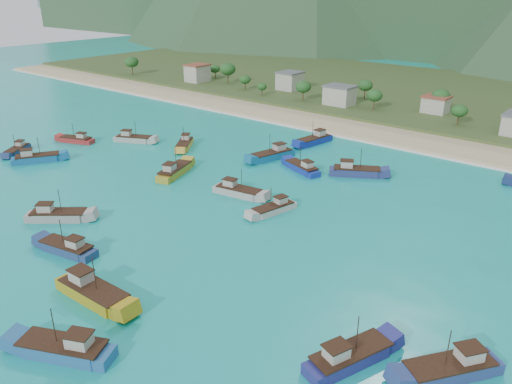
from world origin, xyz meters
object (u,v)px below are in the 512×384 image
Objects in this scene: boat_25 at (134,139)px; boat_27 at (302,168)px; boat_19 at (314,140)px; boat_22 at (77,140)px; boat_8 at (37,159)px; boat_17 at (238,192)px; boat_14 at (65,350)px; boat_15 at (349,358)px; boat_11 at (274,209)px; boat_0 at (185,145)px; boat_28 at (17,150)px; boat_24 at (272,155)px; boat_29 at (175,172)px; boat_2 at (451,369)px; boat_20 at (58,216)px; boat_1 at (356,172)px; boat_21 at (93,293)px; boat_9 at (68,249)px.

boat_25 is 1.02× the size of boat_27.
boat_22 is at bearing 46.81° from boat_19.
boat_8 is 1.02× the size of boat_17.
boat_14 is 84.38m from boat_25.
boat_15 is 1.15× the size of boat_22.
boat_0 is at bearing -9.60° from boat_11.
boat_28 is (-63.20, -34.08, -0.13)m from boat_27.
boat_15 is (73.08, -43.80, 0.09)m from boat_0.
boat_24 is at bearing 82.25° from boat_25.
boat_29 reaches higher than boat_8.
boat_19 reaches higher than boat_15.
boat_19 is at bearing 145.87° from boat_15.
boat_28 is at bearing 31.02° from boat_2.
boat_2 is 68.65m from boat_20.
boat_17 is 62.80m from boat_28.
boat_28 is at bearing -92.51° from boat_1.
boat_17 is at bearing 2.06° from boat_11.
boat_17 reaches higher than boat_22.
boat_19 is at bearing -171.05° from boat_0.
boat_8 is 92.97m from boat_15.
boat_22 is at bearing 23.41° from boat_2.
boat_24 is (-16.90, 61.72, -0.08)m from boat_21.
boat_8 is at bearing 30.85° from boat_2.
boat_11 is at bearing 51.96° from boat_25.
boat_17 is (-15.54, 47.84, -0.10)m from boat_14.
boat_17 is (-41.30, 28.49, -0.05)m from boat_15.
boat_0 is 0.86× the size of boat_1.
boat_11 is 46.17m from boat_14.
boat_14 is 1.09× the size of boat_17.
boat_15 is 83.66m from boat_19.
boat_11 is at bearing 121.81° from boat_19.
boat_25 is (11.35, 10.01, 0.10)m from boat_22.
boat_15 is at bearing 148.55° from boat_24.
boat_2 is at bearing 108.60° from boat_21.
boat_24 is at bearing 94.85° from boat_27.
boat_0 is at bearing -145.91° from boat_21.
boat_29 reaches higher than boat_27.
boat_14 is 68.79m from boat_27.
boat_20 is 0.98× the size of boat_27.
boat_1 is at bearing 138.26° from boat_15.
boat_15 is (-9.41, -5.29, -0.02)m from boat_2.
boat_1 is at bearing 152.75° from boat_19.
boat_20 is 0.88× the size of boat_29.
boat_29 is at bearing 8.96° from boat_9.
boat_15 is at bearing -44.55° from boat_29.
boat_15 is 0.98× the size of boat_19.
boat_25 is (-61.51, 57.77, -0.10)m from boat_14.
boat_2 is 72.87m from boat_29.
boat_2 is 45.52m from boat_11.
boat_17 is at bearing -7.61° from boat_14.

